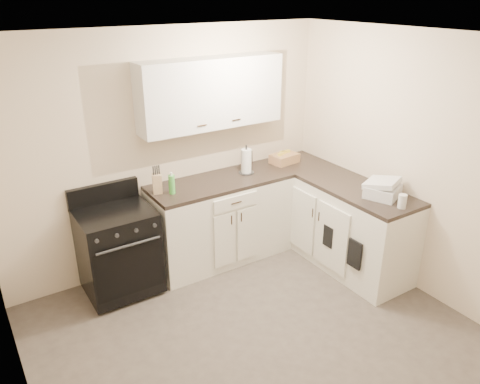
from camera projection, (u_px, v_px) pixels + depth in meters
floor at (269, 348)px, 3.97m from camera, size 3.60×3.60×0.00m
ceiling at (278, 41)px, 2.98m from camera, size 3.60×3.60×0.00m
wall_back at (170, 152)px, 4.86m from camera, size 3.60×0.00×3.60m
wall_right at (428, 170)px, 4.37m from camera, size 0.00×3.60×3.60m
wall_left at (10, 296)px, 2.58m from camera, size 0.00×3.60×3.60m
base_cabinets_back at (221, 221)px, 5.16m from camera, size 1.55×0.60×0.90m
base_cabinets_right at (334, 220)px, 5.19m from camera, size 0.60×1.90×0.90m
countertop_back at (220, 182)px, 4.97m from camera, size 1.55×0.60×0.04m
countertop_right at (337, 181)px, 5.01m from camera, size 0.60×1.90×0.04m
upper_cabinets at (211, 93)px, 4.72m from camera, size 1.55×0.30×0.70m
stove at (119, 251)px, 4.56m from camera, size 0.70×0.60×0.85m
knife_block at (157, 184)px, 4.62m from camera, size 0.11×0.10×0.20m
paper_towel at (246, 161)px, 5.11m from camera, size 0.15×0.15×0.27m
soap_bottle at (172, 184)px, 4.61m from camera, size 0.08×0.08×0.19m
picture_frame at (247, 158)px, 5.39m from camera, size 0.13×0.08×0.15m
wicker_basket at (284, 158)px, 5.45m from camera, size 0.34×0.25×0.10m
countertop_grill at (383, 191)px, 4.55m from camera, size 0.40×0.39×0.11m
glass_jar at (402, 201)px, 4.31m from camera, size 0.09×0.09×0.13m
oven_mitt_near at (355, 254)px, 4.55m from camera, size 0.02×0.17×0.29m
oven_mitt_far at (328, 237)px, 4.83m from camera, size 0.02×0.13×0.23m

